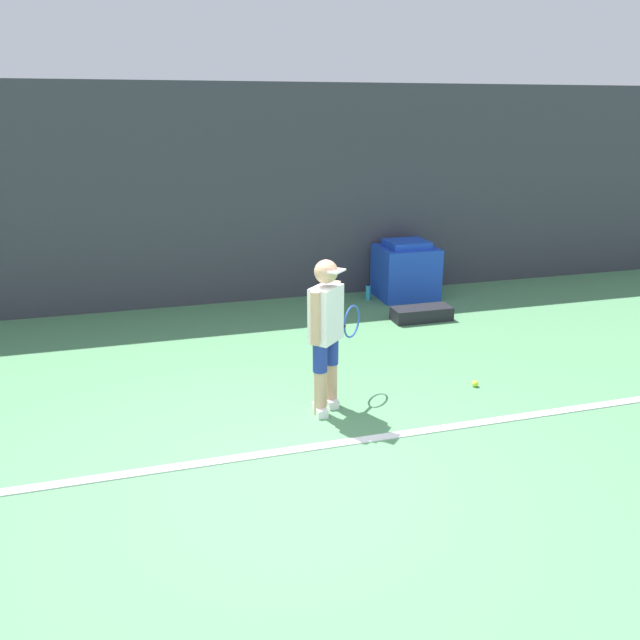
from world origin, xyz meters
TOP-DOWN VIEW (x-y plane):
  - ground_plane at (0.00, 0.00)m, footprint 24.00×24.00m
  - back_wall at (0.00, 5.00)m, footprint 24.00×0.10m
  - court_baseline at (0.00, 0.46)m, footprint 21.60×0.10m
  - tennis_player at (0.54, 1.15)m, footprint 0.71×0.70m
  - tennis_ball at (2.19, 1.20)m, footprint 0.07×0.07m
  - covered_chair at (2.80, 4.51)m, footprint 0.87×0.78m
  - equipment_bag at (2.57, 3.38)m, footprint 0.83×0.33m
  - water_bottle at (2.20, 4.51)m, footprint 0.08×0.08m

SIDE VIEW (x-z plane):
  - ground_plane at x=0.00m, z-range 0.00..0.00m
  - court_baseline at x=0.00m, z-range 0.00..0.01m
  - tennis_ball at x=2.19m, z-range 0.00..0.07m
  - equipment_bag at x=2.57m, z-range 0.00..0.19m
  - water_bottle at x=2.20m, z-range -0.01..0.24m
  - covered_chair at x=2.80m, z-range -0.02..0.87m
  - tennis_player at x=0.54m, z-range 0.07..1.57m
  - back_wall at x=0.00m, z-range 0.00..3.15m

